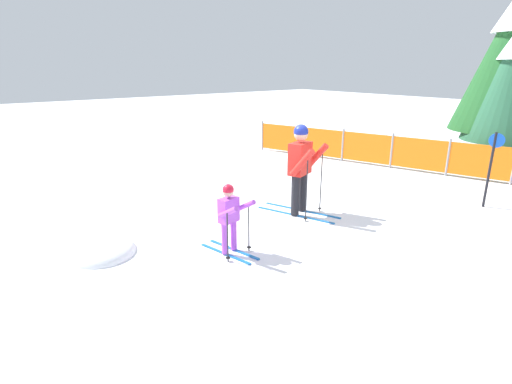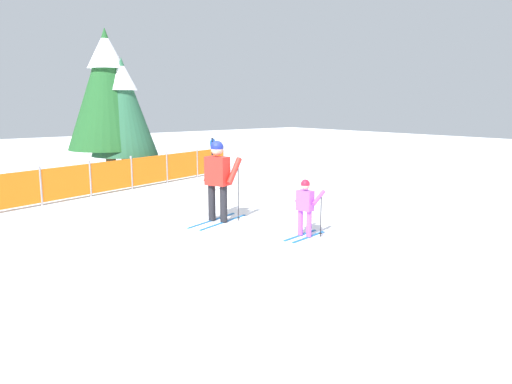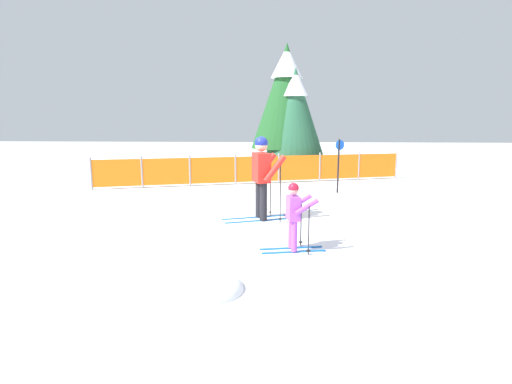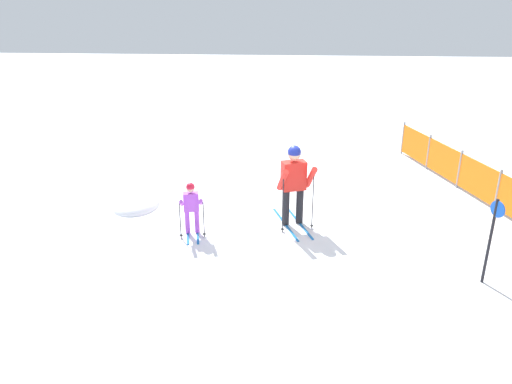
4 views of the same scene
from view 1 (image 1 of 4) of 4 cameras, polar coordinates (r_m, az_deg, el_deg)
name	(u,v)px [view 1 (image 1 of 4)]	position (r m, az deg, el deg)	size (l,w,h in m)	color
ground_plane	(289,217)	(7.63, 4.69, -3.52)	(60.00, 60.00, 0.00)	white
skier_adult	(301,162)	(7.52, 6.45, 4.29)	(1.65, 0.91, 1.72)	#1966B2
skier_child	(230,214)	(5.96, -3.78, -3.11)	(1.05, 0.53, 1.09)	#1966B2
safety_fence	(419,154)	(11.55, 22.24, 5.06)	(9.78, 2.93, 0.98)	gray
conifer_near	(511,56)	(13.00, 32.67, 16.04)	(2.59, 2.59, 4.82)	#4C3823
trail_marker	(492,162)	(9.12, 30.61, 3.73)	(0.26, 0.14, 1.52)	black
snow_mound	(100,251)	(6.69, -21.40, -7.90)	(1.23, 1.05, 0.49)	white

